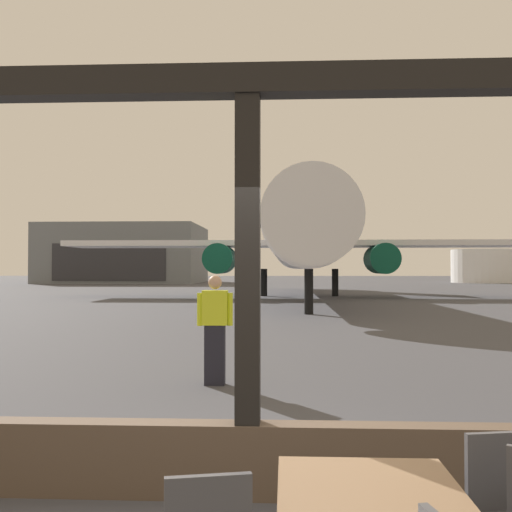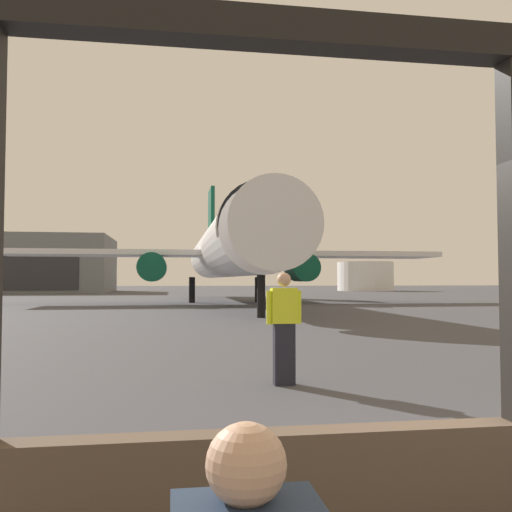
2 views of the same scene
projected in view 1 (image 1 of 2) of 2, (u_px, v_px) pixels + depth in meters
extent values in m
plane|color=#424247|center=(281.00, 293.00, 44.76)|extent=(220.00, 220.00, 0.00)
cube|color=brown|center=(248.00, 460.00, 4.83)|extent=(7.68, 0.24, 0.59)
cube|color=black|center=(248.00, 81.00, 4.89)|extent=(7.68, 0.24, 0.24)
cube|color=black|center=(248.00, 295.00, 4.85)|extent=(0.20, 0.20, 3.26)
cube|color=#8C6B4C|center=(369.00, 488.00, 3.03)|extent=(0.93, 0.93, 0.02)
cube|color=#4C4C51|center=(500.00, 471.00, 3.36)|extent=(0.40, 0.12, 0.43)
cylinder|color=silver|center=(300.00, 240.00, 39.93)|extent=(3.87, 33.18, 3.87)
cone|color=silver|center=(311.00, 217.00, 22.07)|extent=(3.68, 2.60, 3.68)
cylinder|color=black|center=(309.00, 217.00, 23.97)|extent=(3.95, 0.90, 3.95)
cube|color=silver|center=(178.00, 244.00, 39.74)|extent=(14.31, 4.20, 0.36)
cube|color=silver|center=(424.00, 244.00, 38.94)|extent=(14.31, 4.20, 0.36)
cylinder|color=#0C4C38|center=(220.00, 259.00, 38.18)|extent=(1.90, 3.20, 1.90)
cylinder|color=#0C4C38|center=(382.00, 259.00, 37.67)|extent=(1.90, 3.20, 1.90)
cube|color=#0C4C38|center=(296.00, 201.00, 55.09)|extent=(0.36, 4.40, 5.20)
cylinder|color=black|center=(309.00, 292.00, 24.21)|extent=(0.36, 0.36, 1.84)
cylinder|color=black|center=(264.00, 282.00, 40.40)|extent=(0.44, 0.44, 1.84)
cylinder|color=black|center=(335.00, 282.00, 40.17)|extent=(0.44, 0.44, 1.84)
cube|color=black|center=(215.00, 355.00, 9.49)|extent=(0.32, 0.20, 0.95)
cube|color=yellow|center=(215.00, 308.00, 9.51)|extent=(0.40, 0.22, 0.55)
sphere|color=tan|center=(215.00, 282.00, 9.51)|extent=(0.22, 0.22, 0.22)
cylinder|color=yellow|center=(230.00, 309.00, 9.52)|extent=(0.09, 0.09, 0.52)
cylinder|color=yellow|center=(200.00, 309.00, 9.49)|extent=(0.09, 0.09, 0.52)
cube|color=slate|center=(126.00, 254.00, 80.03)|extent=(19.93, 15.97, 7.58)
cube|color=#2D2D33|center=(109.00, 262.00, 71.98)|extent=(13.95, 0.10, 4.55)
cylinder|color=white|center=(484.00, 266.00, 79.27)|extent=(8.51, 8.51, 4.40)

